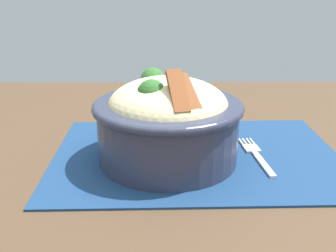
# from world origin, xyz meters

# --- Properties ---
(table) EXTENTS (1.18, 0.93, 0.71)m
(table) POSITION_xyz_m (0.00, 0.00, 0.65)
(table) COLOR #4C3826
(table) RESTS_ON ground_plane
(placemat) EXTENTS (0.42, 0.29, 0.00)m
(placemat) POSITION_xyz_m (-0.03, 0.02, 0.71)
(placemat) COLOR navy
(placemat) RESTS_ON table
(bowl) EXTENTS (0.23, 0.23, 0.14)m
(bowl) POSITION_xyz_m (-0.07, 0.01, 0.77)
(bowl) COLOR #2D3347
(bowl) RESTS_ON placemat
(fork) EXTENTS (0.03, 0.13, 0.00)m
(fork) POSITION_xyz_m (0.06, 0.02, 0.72)
(fork) COLOR silver
(fork) RESTS_ON placemat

